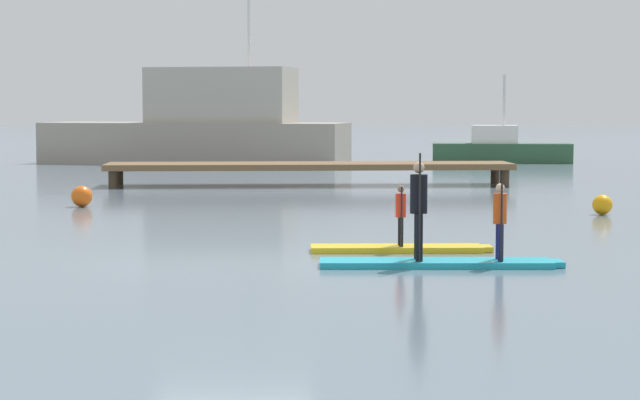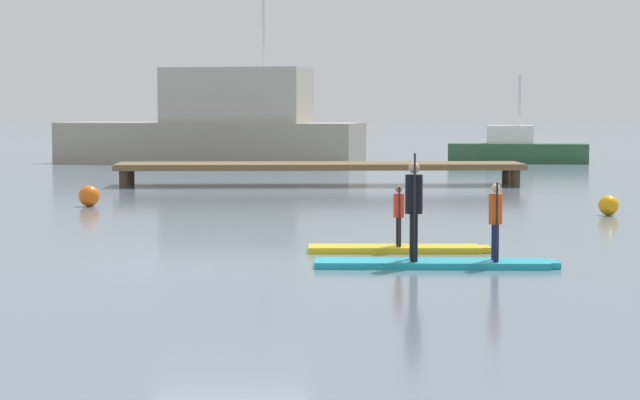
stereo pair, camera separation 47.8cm
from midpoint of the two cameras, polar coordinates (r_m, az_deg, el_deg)
ground_plane at (r=18.94m, az=-4.86°, el=-3.03°), size 240.00×240.00×0.00m
paddleboard_near at (r=20.42m, az=3.18°, el=-2.32°), size 3.10×0.76×0.10m
paddler_child_solo at (r=20.34m, az=3.19°, el=-0.59°), size 0.19×0.37×1.02m
paddleboard_far at (r=18.61m, az=5.01°, el=-3.01°), size 3.78×0.94×0.10m
paddler_adult at (r=18.48m, az=3.98°, el=-0.19°), size 0.28×0.49×1.66m
paddler_child_front at (r=18.62m, az=7.82°, el=-0.80°), size 0.22×0.41×1.22m
fishing_boat_white_large at (r=50.07m, az=-5.81°, el=3.48°), size 13.08×6.71×11.44m
fishing_boat_green_midground at (r=50.73m, az=8.31°, el=2.40°), size 5.89×2.10×3.69m
floating_dock at (r=36.45m, az=-0.88°, el=1.61°), size 12.30×2.04×0.69m
mooring_buoy_near at (r=29.68m, az=-11.71°, el=0.17°), size 0.51×0.51×0.51m
mooring_buoy_mid at (r=27.71m, az=12.79°, el=-0.22°), size 0.45×0.45×0.45m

